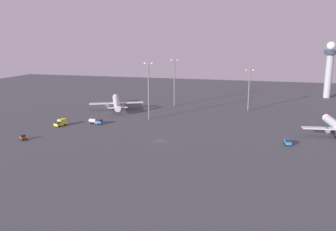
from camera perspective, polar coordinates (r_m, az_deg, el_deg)
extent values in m
plane|color=#424449|center=(137.68, -1.29, -4.08)|extent=(416.00, 416.00, 0.00)
cylinder|color=#A8A8B2|center=(256.53, 24.28, 5.73)|extent=(4.40, 4.40, 28.15)
cylinder|color=#2D3847|center=(255.48, 24.60, 9.20)|extent=(8.00, 8.00, 3.00)
sphere|color=silver|center=(255.37, 24.68, 10.10)|extent=(5.60, 5.60, 5.60)
cone|color=silver|center=(174.07, 24.07, -0.40)|extent=(3.50, 2.55, 3.27)
cylinder|color=slate|center=(155.76, 24.06, -2.12)|extent=(2.37, 3.47, 1.99)
cylinder|color=#333338|center=(167.91, 24.65, -1.46)|extent=(0.25, 0.25, 3.21)
cylinder|color=black|center=(168.27, 24.60, -1.99)|extent=(0.48, 1.03, 1.00)
cylinder|color=#333338|center=(155.55, 25.23, -2.55)|extent=(0.25, 0.25, 3.21)
cylinder|color=black|center=(155.94, 25.17, -3.12)|extent=(0.48, 1.03, 1.00)
cylinder|color=silver|center=(199.43, -8.25, 2.09)|extent=(17.15, 31.59, 3.50)
cone|color=silver|center=(216.87, -8.39, 2.92)|extent=(3.95, 3.41, 3.33)
cone|color=silver|center=(181.85, -8.07, 1.10)|extent=(3.95, 3.67, 3.15)
cube|color=silver|center=(198.55, -8.24, 1.99)|extent=(28.32, 15.76, 0.32)
cube|color=silver|center=(183.54, -8.09, 1.26)|extent=(10.13, 6.28, 0.32)
cube|color=red|center=(183.29, -8.12, 2.14)|extent=(1.49, 2.79, 5.99)
cylinder|color=slate|center=(198.60, -9.69, 1.76)|extent=(3.24, 3.87, 2.03)
cylinder|color=slate|center=(198.86, -6.77, 1.86)|extent=(3.24, 3.87, 2.03)
cube|color=red|center=(199.60, -8.24, 1.82)|extent=(15.71, 29.03, 0.33)
cylinder|color=#333338|center=(210.17, -8.32, 2.16)|extent=(0.26, 0.26, 3.27)
cylinder|color=black|center=(210.46, -8.31, 1.72)|extent=(0.76, 1.08, 1.01)
cylinder|color=#333338|center=(197.42, -8.80, 1.49)|extent=(0.26, 0.26, 3.27)
cylinder|color=black|center=(197.73, -8.78, 1.02)|extent=(0.76, 1.08, 1.01)
cylinder|color=#333338|center=(197.52, -7.62, 1.53)|extent=(0.26, 0.26, 3.27)
cylinder|color=black|center=(197.83, -7.61, 1.06)|extent=(0.76, 1.08, 1.01)
cube|color=#D85919|center=(149.80, -22.21, -3.29)|extent=(2.29, 2.36, 0.90)
cube|color=#1E232D|center=(149.60, -22.23, -3.00)|extent=(2.05, 2.14, 0.70)
cylinder|color=black|center=(149.85, -22.49, -3.49)|extent=(0.93, 0.72, 0.90)
cylinder|color=black|center=(150.38, -21.96, -3.39)|extent=(0.93, 0.72, 0.90)
cylinder|color=black|center=(148.01, -22.19, -3.66)|extent=(0.93, 0.72, 0.90)
cylinder|color=black|center=(148.55, -21.65, -3.56)|extent=(0.93, 0.72, 0.90)
cube|color=yellow|center=(166.14, -17.20, -1.38)|extent=(3.08, 3.31, 1.20)
cube|color=#1E232D|center=(165.93, -17.22, -1.06)|extent=(2.80, 2.94, 0.70)
cube|color=yellow|center=(167.58, -16.59, -0.98)|extent=(3.23, 4.10, 2.60)
cylinder|color=black|center=(165.27, -17.04, -1.66)|extent=(0.54, 0.95, 0.90)
cylinder|color=black|center=(166.81, -17.53, -1.56)|extent=(0.54, 0.95, 0.90)
cylinder|color=black|center=(167.54, -16.15, -1.41)|extent=(0.54, 0.95, 0.90)
cylinder|color=black|center=(169.06, -16.63, -1.32)|extent=(0.54, 0.95, 0.90)
cube|color=#3372BF|center=(166.22, -11.00, -1.04)|extent=(3.21, 2.66, 1.20)
cube|color=#1E232D|center=(166.01, -11.01, -0.72)|extent=(2.83, 2.44, 0.70)
cylinder|color=silver|center=(167.53, -11.79, -0.83)|extent=(4.35, 2.17, 1.80)
cylinder|color=black|center=(167.02, -10.68, -1.18)|extent=(0.92, 0.38, 0.90)
cylinder|color=black|center=(165.28, -11.05, -1.33)|extent=(0.92, 0.38, 0.90)
cylinder|color=black|center=(168.99, -11.80, -1.06)|extent=(0.92, 0.38, 0.90)
cylinder|color=black|center=(167.27, -12.18, -1.22)|extent=(0.92, 0.38, 0.90)
cube|color=#3372BF|center=(138.66, 18.67, -4.20)|extent=(2.29, 2.38, 1.10)
cube|color=#1E232D|center=(138.42, 18.69, -3.84)|extent=(2.10, 2.10, 0.70)
cube|color=#3372BF|center=(140.39, 18.51, -3.92)|extent=(2.26, 2.66, 1.40)
cylinder|color=black|center=(138.72, 19.02, -4.45)|extent=(0.43, 0.93, 0.90)
cylinder|color=black|center=(138.36, 18.33, -4.45)|extent=(0.43, 0.93, 0.90)
cylinder|color=black|center=(141.24, 18.79, -4.14)|extent=(0.43, 0.93, 0.90)
cylinder|color=black|center=(140.88, 18.11, -4.13)|extent=(0.43, 0.93, 0.90)
cylinder|color=slate|center=(170.58, -3.11, 3.89)|extent=(0.70, 0.70, 27.66)
cube|color=slate|center=(169.13, -3.16, 8.32)|extent=(4.80, 0.40, 0.40)
sphere|color=#F9EAB2|center=(169.69, -3.75, 8.33)|extent=(0.90, 0.90, 0.90)
sphere|color=#F9EAB2|center=(168.57, -2.57, 8.32)|extent=(0.90, 0.90, 0.90)
cylinder|color=slate|center=(205.63, 1.04, 5.27)|extent=(0.70, 0.70, 27.02)
cube|color=slate|center=(204.43, 1.05, 8.86)|extent=(4.80, 0.40, 0.40)
sphere|color=#F9EAB2|center=(204.87, 0.56, 8.87)|extent=(0.90, 0.90, 0.90)
sphere|color=#F9EAB2|center=(204.00, 1.55, 8.85)|extent=(0.90, 0.90, 0.90)
cylinder|color=slate|center=(197.04, 12.81, 4.00)|extent=(0.70, 0.70, 22.57)
cube|color=slate|center=(195.82, 12.96, 7.09)|extent=(4.80, 0.40, 0.40)
sphere|color=#F9EAB2|center=(195.89, 12.43, 7.12)|extent=(0.90, 0.90, 0.90)
sphere|color=#F9EAB2|center=(195.76, 13.49, 7.06)|extent=(0.90, 0.90, 0.90)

